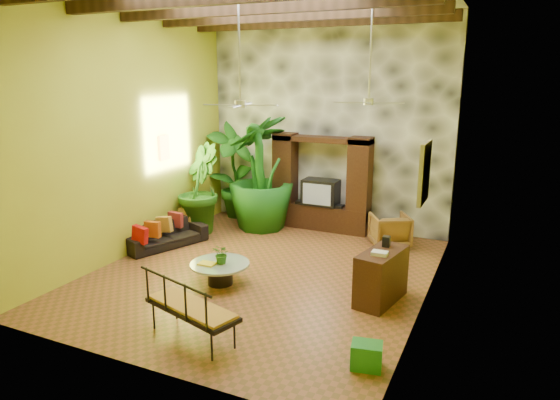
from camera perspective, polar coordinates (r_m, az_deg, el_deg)
The scene contains 22 objects.
ground at distance 9.65m, azimuth -1.97°, elevation -8.30°, with size 7.00×7.00×0.00m, color brown.
back_wall at distance 12.20m, azimuth 5.45°, elevation 8.52°, with size 6.00×0.02×5.00m, color gold.
left_wall at distance 10.69m, azimuth -16.71°, elevation 7.20°, with size 0.02×7.00×5.00m, color gold.
right_wall at distance 8.10m, azimuth 17.25°, elevation 5.11°, with size 0.02×7.00×5.00m, color gold.
stone_accent_wall at distance 12.14m, azimuth 5.35°, elevation 8.50°, with size 5.98×0.10×4.98m, color #313338.
ceiling_beams at distance 8.99m, azimuth -2.25°, elevation 21.15°, with size 5.95×5.36×0.22m.
entertainment_center at distance 12.11m, azimuth 4.70°, elevation 1.13°, with size 2.40×0.55×2.30m.
ceiling_fan_front at distance 8.67m, azimuth -4.59°, elevation 12.24°, with size 1.28×1.28×1.86m.
ceiling_fan_back at distance 9.47m, azimuth 10.13°, elevation 12.23°, with size 1.28×1.28×1.86m.
wall_art_mask at distance 11.48m, azimuth -13.13°, elevation 5.85°, with size 0.06×0.32×0.55m, color gold.
wall_art_painting at distance 7.55m, azimuth 16.19°, elevation 3.03°, with size 0.06×0.70×0.90m, color #245A86.
sofa at distance 11.29m, azimuth -13.01°, elevation -3.84°, with size 1.83×0.72×0.54m, color black.
wicker_armchair at distance 11.22m, azimuth 12.43°, elevation -3.41°, with size 0.78×0.80×0.73m, color #976537.
tall_plant_a at distance 13.07m, azimuth -5.28°, elevation 3.45°, with size 1.34×0.91×2.54m, color #1D5E18.
tall_plant_b at distance 11.96m, azimuth -9.33°, elevation 1.30°, with size 1.17×0.94×2.13m, color #215917.
tall_plant_c at distance 12.02m, azimuth -2.19°, elevation 3.12°, with size 1.55×1.55×2.77m, color #185A17.
coffee_table at distance 9.14m, azimuth -6.87°, elevation -7.99°, with size 1.07×1.07×0.40m.
centerpiece_plant at distance 8.99m, azimuth -6.65°, elevation -6.14°, with size 0.33×0.28×0.36m, color #275A17.
yellow_tray at distance 9.03m, azimuth -8.34°, elevation -7.22°, with size 0.30×0.21×0.03m, color yellow.
iron_bench at distance 7.25m, azimuth -10.42°, elevation -11.82°, with size 1.62×0.98×0.57m.
side_console at distance 8.51m, azimuth 11.49°, elevation -8.54°, with size 0.50×1.10×0.88m, color #392112.
green_bin at distance 6.81m, azimuth 9.86°, elevation -17.12°, with size 0.39×0.29×0.34m, color #1F7627.
Camera 1 is at (4.05, -7.95, 3.69)m, focal length 32.00 mm.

